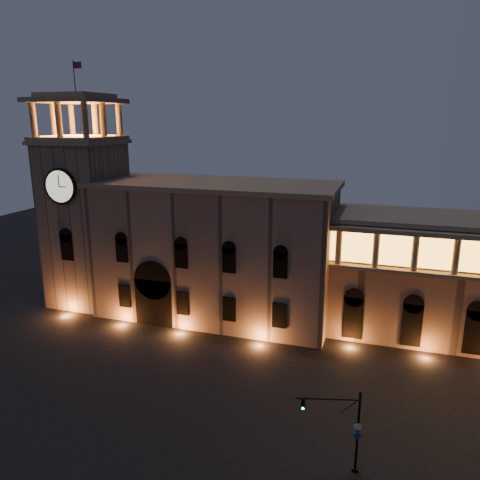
{
  "coord_description": "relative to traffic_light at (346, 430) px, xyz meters",
  "views": [
    {
      "loc": [
        18.76,
        -32.48,
        25.18
      ],
      "look_at": [
        3.3,
        16.0,
        12.0
      ],
      "focal_mm": 35.0,
      "sensor_mm": 36.0,
      "label": 1
    }
  ],
  "objects": [
    {
      "name": "ground",
      "position": [
        -17.22,
        2.34,
        -3.46
      ],
      "size": [
        160.0,
        160.0,
        0.0
      ],
      "primitive_type": "plane",
      "color": "black",
      "rests_on": "ground"
    },
    {
      "name": "government_building",
      "position": [
        -19.3,
        24.27,
        5.31
      ],
      "size": [
        30.8,
        12.8,
        17.6
      ],
      "color": "#836A56",
      "rests_on": "ground"
    },
    {
      "name": "clock_tower",
      "position": [
        -37.72,
        23.32,
        9.04
      ],
      "size": [
        9.8,
        9.8,
        32.4
      ],
      "color": "#836A56",
      "rests_on": "ground"
    },
    {
      "name": "traffic_light",
      "position": [
        0.0,
        0.0,
        0.0
      ],
      "size": [
        4.68,
        1.47,
        6.59
      ],
      "rotation": [
        0.0,
        0.0,
        0.26
      ],
      "color": "black",
      "rests_on": "ground"
    }
  ]
}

